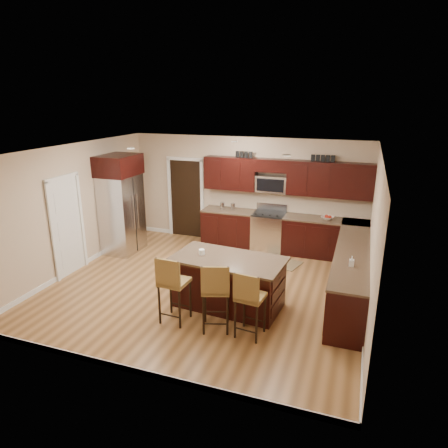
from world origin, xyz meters
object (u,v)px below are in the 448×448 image
at_px(range, 268,231).
at_px(stool_left, 172,282).
at_px(refrigerator, 121,203).
at_px(stool_mid, 216,289).
at_px(stool_right, 249,297).
at_px(island, 228,284).

relative_size(range, stool_left, 0.94).
bearing_deg(refrigerator, stool_left, -44.56).
bearing_deg(stool_mid, range, 72.53).
relative_size(range, stool_right, 1.00).
bearing_deg(refrigerator, stool_right, -33.24).
relative_size(stool_mid, stool_right, 1.06).
relative_size(stool_mid, refrigerator, 0.50).
relative_size(stool_left, refrigerator, 0.50).
bearing_deg(island, stool_right, -48.46).
bearing_deg(stool_mid, stool_right, -18.21).
bearing_deg(stool_left, island, 54.48).
distance_m(stool_left, refrigerator, 3.68).
xyz_separation_m(stool_left, stool_right, (1.30, 0.00, -0.04)).
bearing_deg(island, stool_mid, -79.46).
relative_size(range, stool_mid, 0.94).
distance_m(range, island, 2.98).
bearing_deg(range, island, -90.54).
xyz_separation_m(stool_left, refrigerator, (-2.60, 2.56, 0.47)).
bearing_deg(island, range, 94.54).
relative_size(range, island, 0.54).
height_order(island, stool_left, stool_left).
height_order(stool_left, stool_right, stool_left).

